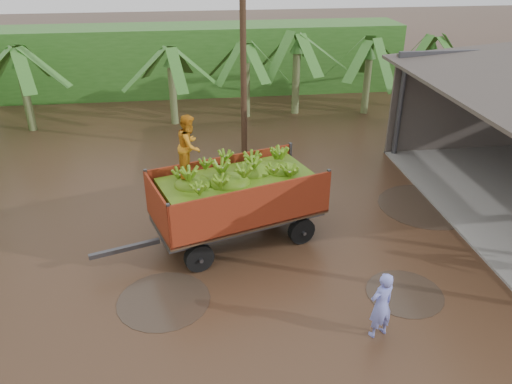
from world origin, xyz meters
The scene contains 6 objects.
ground centered at (0.00, 0.00, 0.00)m, with size 100.00×100.00×0.00m, color black.
hedge_north centered at (-2.00, 16.00, 1.80)m, with size 22.00×3.00×3.60m, color #2D661E.
banana_trailer centered at (-1.58, 0.29, 1.43)m, with size 6.56×3.60×3.86m.
man_blue centered at (1.13, -4.04, 0.82)m, with size 0.60×0.39×1.65m, color #7E87E6.
utility_pole centered at (-0.65, 6.83, 3.98)m, with size 1.20×0.24×7.84m.
banana_plants centered at (-5.08, 5.89, 1.90)m, with size 24.56×21.17×4.04m.
Camera 1 is at (-2.64, -12.05, 7.93)m, focal length 35.00 mm.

